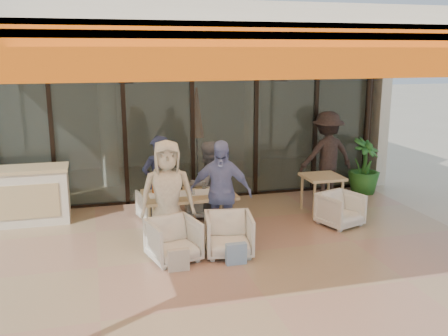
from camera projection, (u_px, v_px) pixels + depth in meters
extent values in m
plane|color=#C6B293|center=(233.00, 255.00, 7.59)|extent=(70.00, 70.00, 0.00)
cube|color=tan|center=(233.00, 255.00, 7.59)|extent=(8.00, 6.00, 0.01)
cube|color=silver|center=(234.00, 30.00, 6.84)|extent=(8.00, 6.00, 0.20)
cube|color=#FF5F0D|center=(332.00, 51.00, 4.14)|extent=(8.00, 0.12, 0.45)
cube|color=orange|center=(299.00, 38.00, 4.76)|extent=(8.00, 1.50, 0.06)
cylinder|color=black|center=(367.00, 118.00, 10.91)|extent=(0.12, 0.12, 3.20)
cube|color=#9EADA3|center=(192.00, 124.00, 10.05)|extent=(8.00, 0.03, 3.20)
cube|color=black|center=(193.00, 198.00, 10.40)|extent=(8.00, 0.10, 0.08)
cube|color=black|center=(191.00, 44.00, 9.69)|extent=(8.00, 0.10, 0.08)
cube|color=black|center=(51.00, 129.00, 9.37)|extent=(0.08, 0.10, 3.20)
cube|color=black|center=(124.00, 126.00, 9.71)|extent=(0.08, 0.10, 3.20)
cube|color=black|center=(192.00, 124.00, 10.05)|extent=(0.08, 0.10, 3.20)
cube|color=black|center=(256.00, 121.00, 10.39)|extent=(0.08, 0.10, 3.20)
cube|color=black|center=(315.00, 119.00, 10.73)|extent=(0.08, 0.10, 3.20)
cube|color=black|center=(369.00, 117.00, 11.05)|extent=(0.08, 0.10, 3.20)
cube|color=silver|center=(166.00, 102.00, 13.32)|extent=(9.00, 0.25, 3.40)
cube|color=silver|center=(347.00, 104.00, 12.78)|extent=(0.25, 3.50, 3.40)
cube|color=silver|center=(176.00, 34.00, 11.28)|extent=(9.00, 3.50, 0.25)
cube|color=tan|center=(179.00, 179.00, 12.05)|extent=(8.00, 3.50, 0.02)
cylinder|color=silver|center=(108.00, 121.00, 11.17)|extent=(0.40, 0.40, 3.00)
cylinder|color=silver|center=(252.00, 116.00, 12.03)|extent=(0.40, 0.40, 3.00)
cylinder|color=black|center=(124.00, 52.00, 10.55)|extent=(0.03, 0.03, 0.70)
cube|color=black|center=(125.00, 74.00, 10.66)|extent=(0.30, 0.30, 0.40)
sphere|color=#FFBF72|center=(125.00, 74.00, 10.66)|extent=(0.18, 0.18, 0.18)
cylinder|color=black|center=(279.00, 52.00, 11.44)|extent=(0.03, 0.03, 0.70)
cube|color=black|center=(279.00, 72.00, 11.54)|extent=(0.30, 0.30, 0.40)
sphere|color=#FFBF72|center=(279.00, 72.00, 11.54)|extent=(0.18, 0.18, 0.18)
cylinder|color=black|center=(197.00, 184.00, 11.42)|extent=(0.40, 0.40, 0.05)
cylinder|color=black|center=(197.00, 141.00, 11.19)|extent=(0.04, 0.04, 2.10)
cone|color=#E85214|center=(197.00, 113.00, 11.04)|extent=(0.32, 0.32, 1.10)
cube|color=silver|center=(16.00, 198.00, 8.80)|extent=(1.80, 0.60, 1.00)
cube|color=tan|center=(13.00, 170.00, 8.68)|extent=(1.85, 0.65, 0.06)
cube|color=tan|center=(13.00, 203.00, 8.51)|extent=(1.50, 0.02, 0.60)
cube|color=tan|center=(189.00, 195.00, 8.21)|extent=(1.50, 0.90, 0.05)
cube|color=white|center=(189.00, 193.00, 8.20)|extent=(1.30, 0.35, 0.01)
cylinder|color=tan|center=(154.00, 226.00, 7.84)|extent=(0.06, 0.06, 0.70)
cylinder|color=tan|center=(230.00, 219.00, 8.15)|extent=(0.06, 0.06, 0.70)
cylinder|color=tan|center=(150.00, 213.00, 8.44)|extent=(0.06, 0.06, 0.70)
cylinder|color=tan|center=(220.00, 207.00, 8.75)|extent=(0.06, 0.06, 0.70)
cylinder|color=white|center=(163.00, 194.00, 7.93)|extent=(0.06, 0.06, 0.11)
cylinder|color=white|center=(172.00, 188.00, 8.31)|extent=(0.06, 0.06, 0.11)
cylinder|color=white|center=(193.00, 191.00, 8.11)|extent=(0.06, 0.06, 0.11)
cylinder|color=white|center=(204.00, 186.00, 8.43)|extent=(0.06, 0.06, 0.11)
cylinder|color=white|center=(221.00, 191.00, 8.13)|extent=(0.06, 0.06, 0.11)
cylinder|color=#904515|center=(154.00, 188.00, 8.19)|extent=(0.07, 0.07, 0.16)
cylinder|color=black|center=(180.00, 184.00, 8.42)|extent=(0.09, 0.09, 0.17)
cylinder|color=black|center=(180.00, 179.00, 8.40)|extent=(0.10, 0.10, 0.01)
cylinder|color=white|center=(164.00, 200.00, 7.81)|extent=(0.22, 0.22, 0.01)
cylinder|color=white|center=(220.00, 196.00, 8.03)|extent=(0.22, 0.22, 0.01)
cylinder|color=white|center=(159.00, 189.00, 8.39)|extent=(0.22, 0.22, 0.01)
cylinder|color=white|center=(211.00, 186.00, 8.62)|extent=(0.22, 0.22, 0.01)
imported|color=white|center=(157.00, 204.00, 9.09)|extent=(0.72, 0.69, 0.62)
imported|color=white|center=(202.00, 201.00, 9.30)|extent=(0.66, 0.63, 0.61)
imported|color=white|center=(174.00, 238.00, 7.29)|extent=(0.82, 0.79, 0.70)
imported|color=white|center=(229.00, 233.00, 7.50)|extent=(0.79, 0.75, 0.72)
imported|color=#1B223B|center=(159.00, 183.00, 8.50)|extent=(0.68, 0.53, 1.65)
imported|color=#5C5C60|center=(207.00, 184.00, 8.73)|extent=(0.88, 0.78, 1.51)
imported|color=beige|center=(167.00, 196.00, 7.65)|extent=(0.88, 0.61, 1.73)
imported|color=#7082BB|center=(220.00, 193.00, 7.86)|extent=(1.07, 0.75, 1.69)
cube|color=silver|center=(178.00, 261.00, 6.96)|extent=(0.30, 0.10, 0.34)
cube|color=#99BFD8|center=(236.00, 255.00, 7.17)|extent=(0.30, 0.10, 0.34)
cube|color=tan|center=(322.00, 177.00, 9.38)|extent=(0.70, 0.70, 0.05)
cylinder|color=tan|center=(314.00, 201.00, 9.13)|extent=(0.05, 0.05, 0.70)
cylinder|color=tan|center=(342.00, 199.00, 9.27)|extent=(0.05, 0.05, 0.70)
cylinder|color=tan|center=(302.00, 193.00, 9.65)|extent=(0.05, 0.05, 0.70)
cylinder|color=tan|center=(328.00, 191.00, 9.79)|extent=(0.05, 0.05, 0.70)
imported|color=white|center=(340.00, 208.00, 8.76)|extent=(0.82, 0.79, 0.67)
imported|color=black|center=(327.00, 155.00, 10.39)|extent=(1.21, 0.74, 1.83)
imported|color=#1E5919|center=(364.00, 167.00, 10.72)|extent=(0.94, 0.94, 1.21)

